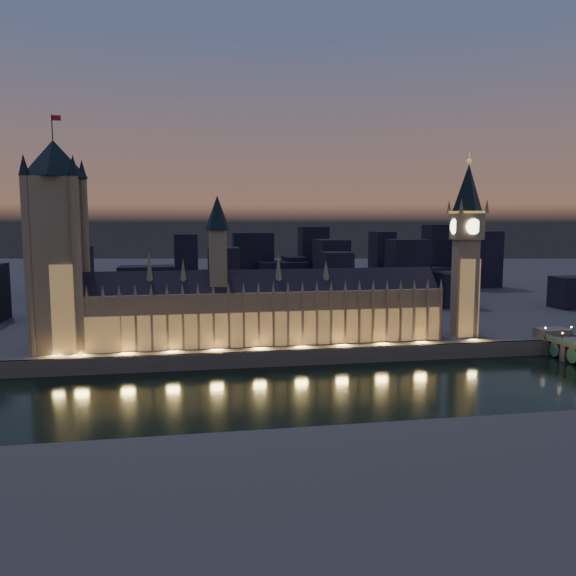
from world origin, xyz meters
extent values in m
plane|color=black|center=(0.00, 0.00, 0.00)|extent=(2000.00, 2000.00, 0.00)
cube|color=#3C3C2F|center=(0.00, 520.00, 4.00)|extent=(2000.00, 960.00, 8.00)
cube|color=brown|center=(0.00, 41.00, 4.00)|extent=(2000.00, 2.50, 8.00)
cube|color=#8E745A|center=(-10.93, 62.00, 22.00)|extent=(200.19, 22.02, 28.00)
cube|color=tan|center=(-10.93, 51.75, 17.00)|extent=(200.00, 0.50, 18.00)
cube|color=black|center=(-10.93, 62.00, 39.00)|extent=(200.15, 18.29, 16.26)
cube|color=#8E745A|center=(-30.93, 62.00, 52.00)|extent=(9.00, 9.00, 32.00)
cone|color=black|center=(-30.93, 62.00, 77.00)|extent=(13.00, 13.00, 18.00)
cube|color=#8E745A|center=(-110.93, 51.40, 22.00)|extent=(1.20, 1.20, 28.00)
cone|color=#8E745A|center=(-110.93, 52.00, 39.00)|extent=(2.00, 2.00, 6.00)
cube|color=#8E745A|center=(-103.24, 51.40, 22.00)|extent=(1.20, 1.20, 28.00)
cone|color=#8E745A|center=(-103.24, 52.00, 39.00)|extent=(2.00, 2.00, 6.00)
cube|color=#8E745A|center=(-95.55, 51.40, 22.00)|extent=(1.20, 1.20, 28.00)
cone|color=#8E745A|center=(-95.55, 52.00, 39.00)|extent=(2.00, 2.00, 6.00)
cube|color=#8E745A|center=(-87.85, 51.40, 22.00)|extent=(1.20, 1.20, 28.00)
cone|color=#8E745A|center=(-87.85, 52.00, 39.00)|extent=(2.00, 2.00, 6.00)
cube|color=#8E745A|center=(-80.16, 51.40, 22.00)|extent=(1.20, 1.20, 28.00)
cone|color=#8E745A|center=(-80.16, 52.00, 39.00)|extent=(2.00, 2.00, 6.00)
cube|color=#8E745A|center=(-72.47, 51.40, 22.00)|extent=(1.20, 1.20, 28.00)
cone|color=#8E745A|center=(-72.47, 52.00, 39.00)|extent=(2.00, 2.00, 6.00)
cube|color=#8E745A|center=(-64.78, 51.40, 22.00)|extent=(1.20, 1.20, 28.00)
cone|color=#8E745A|center=(-64.78, 52.00, 39.00)|extent=(2.00, 2.00, 6.00)
cube|color=#8E745A|center=(-57.08, 51.40, 22.00)|extent=(1.20, 1.20, 28.00)
cone|color=#8E745A|center=(-57.08, 52.00, 39.00)|extent=(2.00, 2.00, 6.00)
cube|color=#8E745A|center=(-49.39, 51.40, 22.00)|extent=(1.20, 1.20, 28.00)
cone|color=#8E745A|center=(-49.39, 52.00, 39.00)|extent=(2.00, 2.00, 6.00)
cube|color=#8E745A|center=(-41.70, 51.40, 22.00)|extent=(1.20, 1.20, 28.00)
cone|color=#8E745A|center=(-41.70, 52.00, 39.00)|extent=(2.00, 2.00, 6.00)
cube|color=#8E745A|center=(-34.01, 51.40, 22.00)|extent=(1.20, 1.20, 28.00)
cone|color=#8E745A|center=(-34.01, 52.00, 39.00)|extent=(2.00, 2.00, 6.00)
cube|color=#8E745A|center=(-26.31, 51.40, 22.00)|extent=(1.20, 1.20, 28.00)
cone|color=#8E745A|center=(-26.31, 52.00, 39.00)|extent=(2.00, 2.00, 6.00)
cube|color=#8E745A|center=(-18.62, 51.40, 22.00)|extent=(1.20, 1.20, 28.00)
cone|color=#8E745A|center=(-18.62, 52.00, 39.00)|extent=(2.00, 2.00, 6.00)
cube|color=#8E745A|center=(-10.93, 51.40, 22.00)|extent=(1.20, 1.20, 28.00)
cone|color=#8E745A|center=(-10.93, 52.00, 39.00)|extent=(2.00, 2.00, 6.00)
cube|color=#8E745A|center=(-3.24, 51.40, 22.00)|extent=(1.20, 1.20, 28.00)
cone|color=#8E745A|center=(-3.24, 52.00, 39.00)|extent=(2.00, 2.00, 6.00)
cube|color=#8E745A|center=(4.45, 51.40, 22.00)|extent=(1.20, 1.20, 28.00)
cone|color=#8E745A|center=(4.45, 52.00, 39.00)|extent=(2.00, 2.00, 6.00)
cube|color=#8E745A|center=(12.15, 51.40, 22.00)|extent=(1.20, 1.20, 28.00)
cone|color=#8E745A|center=(12.15, 52.00, 39.00)|extent=(2.00, 2.00, 6.00)
cube|color=#8E745A|center=(19.84, 51.40, 22.00)|extent=(1.20, 1.20, 28.00)
cone|color=#8E745A|center=(19.84, 52.00, 39.00)|extent=(2.00, 2.00, 6.00)
cube|color=#8E745A|center=(27.53, 51.40, 22.00)|extent=(1.20, 1.20, 28.00)
cone|color=#8E745A|center=(27.53, 52.00, 39.00)|extent=(2.00, 2.00, 6.00)
cube|color=#8E745A|center=(35.22, 51.40, 22.00)|extent=(1.20, 1.20, 28.00)
cone|color=#8E745A|center=(35.22, 52.00, 39.00)|extent=(2.00, 2.00, 6.00)
cube|color=#8E745A|center=(42.92, 51.40, 22.00)|extent=(1.20, 1.20, 28.00)
cone|color=#8E745A|center=(42.92, 52.00, 39.00)|extent=(2.00, 2.00, 6.00)
cube|color=#8E745A|center=(50.61, 51.40, 22.00)|extent=(1.20, 1.20, 28.00)
cone|color=#8E745A|center=(50.61, 52.00, 39.00)|extent=(2.00, 2.00, 6.00)
cube|color=#8E745A|center=(58.30, 51.40, 22.00)|extent=(1.20, 1.20, 28.00)
cone|color=#8E745A|center=(58.30, 52.00, 39.00)|extent=(2.00, 2.00, 6.00)
cube|color=#8E745A|center=(65.99, 51.40, 22.00)|extent=(1.20, 1.20, 28.00)
cone|color=#8E745A|center=(65.99, 52.00, 39.00)|extent=(2.00, 2.00, 6.00)
cube|color=#8E745A|center=(73.69, 51.40, 22.00)|extent=(1.20, 1.20, 28.00)
cone|color=#8E745A|center=(73.69, 52.00, 39.00)|extent=(2.00, 2.00, 6.00)
cube|color=#8E745A|center=(81.38, 51.40, 22.00)|extent=(1.20, 1.20, 28.00)
cone|color=#8E745A|center=(81.38, 52.00, 39.00)|extent=(2.00, 2.00, 6.00)
cube|color=#8E745A|center=(89.07, 51.40, 22.00)|extent=(1.20, 1.20, 28.00)
cone|color=#8E745A|center=(89.07, 52.00, 39.00)|extent=(2.00, 2.00, 6.00)
cone|color=#8E745A|center=(-65.93, 62.00, 49.00)|extent=(4.40, 4.40, 18.00)
cone|color=#8E745A|center=(-48.93, 62.00, 47.00)|extent=(4.40, 4.40, 14.00)
cone|color=#8E745A|center=(1.07, 62.00, 48.00)|extent=(4.40, 4.40, 16.00)
cone|color=#8E745A|center=(27.07, 62.00, 46.00)|extent=(4.40, 4.40, 12.00)
cube|color=#8E745A|center=(-110.00, 62.00, 51.02)|extent=(25.15, 25.15, 86.04)
cube|color=tan|center=(-110.00, 50.80, 30.00)|extent=(22.00, 0.50, 44.00)
cone|color=black|center=(-110.00, 62.00, 103.04)|extent=(31.68, 31.68, 18.00)
cylinder|color=black|center=(-110.00, 62.00, 118.04)|extent=(0.50, 0.50, 12.00)
cube|color=#A81A29|center=(-107.80, 62.00, 122.54)|extent=(4.00, 0.15, 2.50)
cylinder|color=#8E745A|center=(-121.00, 51.00, 51.02)|extent=(4.40, 4.40, 86.04)
cone|color=black|center=(-121.00, 51.00, 99.04)|extent=(5.20, 5.20, 10.00)
cylinder|color=#8E745A|center=(-121.00, 73.00, 51.02)|extent=(4.40, 4.40, 86.04)
cone|color=black|center=(-121.00, 73.00, 99.04)|extent=(5.20, 5.20, 10.00)
cylinder|color=#8E745A|center=(-99.00, 51.00, 51.02)|extent=(4.40, 4.40, 86.04)
cone|color=black|center=(-99.00, 51.00, 99.04)|extent=(5.20, 5.20, 10.00)
cylinder|color=#8E745A|center=(-99.00, 73.00, 51.02)|extent=(4.40, 4.40, 86.04)
cone|color=black|center=(-99.00, 73.00, 99.04)|extent=(5.20, 5.20, 10.00)
cube|color=#8E745A|center=(108.00, 62.00, 35.32)|extent=(13.56, 13.56, 54.63)
cube|color=tan|center=(108.00, 55.80, 30.00)|extent=(12.00, 0.50, 44.00)
cube|color=#8E745A|center=(108.00, 62.00, 69.91)|extent=(15.00, 15.00, 14.56)
cube|color=#F2C64C|center=(108.00, 62.00, 77.79)|extent=(15.75, 15.75, 1.20)
cone|color=black|center=(108.00, 62.00, 91.39)|extent=(18.00, 18.00, 26.00)
sphere|color=#F2C64C|center=(108.00, 62.00, 105.89)|extent=(2.80, 2.80, 2.80)
cylinder|color=#F2C64C|center=(108.00, 62.00, 108.39)|extent=(0.40, 0.40, 5.00)
cylinder|color=#FFF2BF|center=(108.00, 54.25, 69.91)|extent=(8.40, 0.50, 8.40)
cylinder|color=#FFF2BF|center=(108.00, 69.75, 69.91)|extent=(8.40, 0.50, 8.40)
cylinder|color=#FFF2BF|center=(100.25, 62.00, 69.91)|extent=(0.50, 8.40, 8.40)
cylinder|color=#FFF2BF|center=(115.75, 62.00, 69.91)|extent=(0.50, 8.40, 8.40)
cone|color=#8E745A|center=(100.50, 54.50, 81.19)|extent=(2.60, 2.60, 8.00)
cone|color=#8E745A|center=(100.50, 69.50, 81.19)|extent=(2.60, 2.60, 8.00)
cone|color=#8E745A|center=(115.50, 54.50, 81.19)|extent=(2.60, 2.60, 8.00)
cone|color=#8E745A|center=(115.50, 69.50, 81.19)|extent=(2.60, 2.60, 8.00)
cube|color=brown|center=(152.64, 45.00, 8.75)|extent=(16.40, 12.00, 9.50)
cube|color=brown|center=(152.64, 25.71, 4.35)|extent=(14.76, 4.00, 9.50)
cylinder|color=black|center=(144.84, 25.71, 12.70)|extent=(0.30, 0.30, 4.40)
sphere|color=#FFD88C|center=(144.84, 25.71, 15.00)|extent=(1.00, 1.00, 1.00)
cube|color=brown|center=(152.64, 40.00, 4.35)|extent=(14.76, 4.00, 9.50)
cylinder|color=black|center=(144.84, 40.00, 12.70)|extent=(0.30, 0.30, 4.40)
sphere|color=#FFD88C|center=(144.84, 40.00, 15.00)|extent=(1.00, 1.00, 1.00)
cylinder|color=black|center=(160.44, 40.00, 12.70)|extent=(0.30, 0.30, 4.40)
sphere|color=#FFD88C|center=(160.44, 40.00, 15.00)|extent=(1.00, 1.00, 1.00)
cylinder|color=#326C4F|center=(152.64, 32.86, 4.70)|extent=(14.43, 8.00, 8.00)
cube|color=black|center=(27.55, 130.59, 17.66)|extent=(19.03, 19.80, 19.32)
cube|color=black|center=(235.79, 284.12, 35.73)|extent=(42.59, 22.95, 55.47)
cube|color=black|center=(236.46, 143.93, 19.81)|extent=(25.07, 21.33, 23.61)
cube|color=black|center=(54.10, 142.01, 29.94)|extent=(19.65, 20.18, 43.88)
cube|color=black|center=(50.71, 287.29, 24.12)|extent=(19.44, 30.73, 32.24)
cube|color=black|center=(12.61, 293.60, 35.22)|extent=(37.76, 19.44, 54.44)
cube|color=black|center=(-48.89, 249.55, 35.26)|extent=(18.99, 34.57, 54.51)
cube|color=black|center=(-22.80, 157.00, 31.48)|extent=(21.11, 25.14, 46.96)
cube|color=black|center=(-75.37, 168.67, 24.95)|extent=(38.19, 23.57, 33.89)
cube|color=black|center=(179.94, 282.97, 18.48)|extent=(43.78, 39.06, 20.96)
cube|color=black|center=(-148.22, 315.96, 28.75)|extent=(19.72, 40.72, 41.49)
cube|color=black|center=(37.56, 279.78, 22.10)|extent=(44.53, 36.65, 28.21)
cube|color=black|center=(-44.46, 299.85, 17.69)|extent=(40.45, 27.15, 19.38)
cube|color=black|center=(-129.14, 158.07, 26.28)|extent=(24.19, 23.03, 36.56)
cube|color=black|center=(76.08, 245.55, 32.66)|extent=(24.63, 41.01, 49.33)
cube|color=black|center=(-146.81, 260.53, 24.24)|extent=(18.33, 34.81, 32.48)
cube|color=black|center=(32.37, 174.58, 20.61)|extent=(44.15, 42.43, 25.23)
cube|color=black|center=(125.19, 189.31, 33.46)|extent=(30.39, 22.61, 50.92)
cube|color=black|center=(147.67, 259.49, 24.27)|extent=(28.33, 19.81, 32.54)
cube|color=black|center=(152.96, 170.48, 20.99)|extent=(24.83, 31.49, 25.98)
cube|color=black|center=(142.34, 301.59, 35.53)|extent=(19.19, 29.53, 55.05)
cube|color=black|center=(-169.42, 300.00, 45.95)|extent=(26.00, 26.00, 75.91)
cube|color=black|center=(72.07, 300.00, 37.95)|extent=(26.00, 26.00, 59.91)
cube|color=black|center=(201.28, 300.00, 38.93)|extent=(26.00, 26.00, 61.87)
camera|label=1|loc=(-44.49, -232.42, 72.13)|focal=35.00mm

